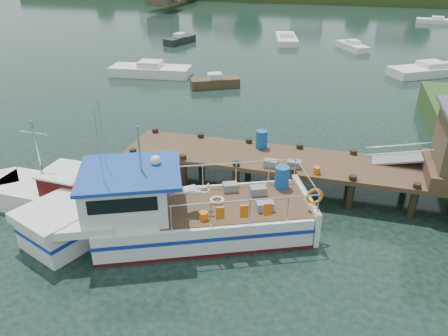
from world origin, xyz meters
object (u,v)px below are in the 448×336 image
(moored_rowboat, at_px, (215,82))
(moored_b, at_px, (352,46))
(dock, at_px, (405,154))
(lobster_boat, at_px, (166,214))
(moored_c, at_px, (431,70))
(moored_e, at_px, (180,40))
(moored_far, at_px, (437,21))
(work_boat, at_px, (54,194))
(moored_a, at_px, (151,70))
(moored_d, at_px, (286,39))

(moored_rowboat, distance_m, moored_b, 20.23)
(dock, relative_size, lobster_boat, 1.52)
(moored_c, distance_m, moored_e, 26.83)
(dock, bearing_deg, moored_rowboat, 131.28)
(moored_far, distance_m, moored_e, 38.76)
(work_boat, bearing_deg, moored_e, 103.93)
(moored_c, bearing_deg, moored_e, 143.11)
(work_boat, xyz_separation_m, moored_a, (-4.78, 20.76, -0.15))
(dock, height_order, lobster_boat, lobster_boat)
(lobster_boat, xyz_separation_m, work_boat, (-5.47, 0.70, -0.38))
(dock, xyz_separation_m, work_boat, (-14.24, -4.50, -1.62))
(moored_b, bearing_deg, moored_rowboat, -97.30)
(lobster_boat, bearing_deg, dock, 7.02)
(work_boat, relative_size, moored_rowboat, 1.85)
(moored_rowboat, relative_size, moored_b, 0.83)
(moored_b, distance_m, moored_c, 11.06)
(work_boat, bearing_deg, moored_far, 69.96)
(lobster_boat, xyz_separation_m, moored_rowboat, (-3.92, 19.66, -0.58))
(dock, bearing_deg, moored_a, 139.47)
(moored_far, bearing_deg, dock, -108.26)
(dock, bearing_deg, work_boat, -162.47)
(work_boat, bearing_deg, moored_d, 85.46)
(moored_e, bearing_deg, dock, -45.15)
(moored_rowboat, height_order, moored_a, moored_a)
(dock, xyz_separation_m, moored_a, (-19.02, 16.26, -1.77))
(moored_b, relative_size, moored_d, 0.70)
(lobster_boat, xyz_separation_m, moored_c, (13.14, 28.25, -0.57))
(dock, bearing_deg, moored_e, 125.64)
(work_boat, xyz_separation_m, moored_b, (11.90, 36.34, -0.24))
(moored_b, height_order, moored_c, moored_c)
(dock, xyz_separation_m, moored_d, (-9.82, 34.02, -1.83))
(moored_b, bearing_deg, moored_a, -113.49)
(lobster_boat, distance_m, moored_rowboat, 20.05)
(lobster_boat, distance_m, moored_e, 37.49)
(work_boat, height_order, moored_far, work_boat)
(moored_d, bearing_deg, moored_b, 0.79)
(moored_rowboat, height_order, moored_b, moored_rowboat)
(work_boat, bearing_deg, moored_c, 57.97)
(moored_far, relative_size, moored_b, 1.23)
(lobster_boat, relative_size, moored_rowboat, 2.74)
(moored_e, bearing_deg, moored_a, -70.44)
(moored_rowboat, bearing_deg, moored_d, 83.62)
(lobster_boat, height_order, moored_e, lobster_boat)
(moored_a, bearing_deg, moored_e, 113.74)
(lobster_boat, relative_size, moored_a, 1.55)
(moored_a, bearing_deg, dock, -27.13)
(moored_c, relative_size, moored_e, 1.69)
(work_boat, xyz_separation_m, moored_d, (4.42, 38.52, -0.21))
(dock, height_order, moored_e, dock)
(lobster_boat, bearing_deg, moored_d, 67.89)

